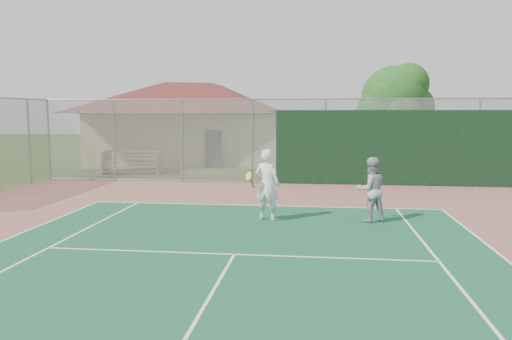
% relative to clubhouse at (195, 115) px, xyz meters
% --- Properties ---
extents(back_fence, '(20.08, 0.11, 3.53)m').
position_rel_clubhouse_xyz_m(back_fence, '(7.80, -9.17, -1.15)').
color(back_fence, gray).
rests_on(back_fence, ground).
extents(clubhouse, '(14.34, 11.05, 5.54)m').
position_rel_clubhouse_xyz_m(clubhouse, '(0.00, 0.00, 0.00)').
color(clubhouse, '#C9B681').
rests_on(clubhouse, ground).
extents(bleachers, '(3.03, 1.99, 1.07)m').
position_rel_clubhouse_xyz_m(bleachers, '(-1.60, -6.32, -2.25)').
color(bleachers, '#9D4024').
rests_on(bleachers, ground).
extents(tree, '(3.83, 3.62, 5.34)m').
position_rel_clubhouse_xyz_m(tree, '(11.21, -4.30, 0.69)').
color(tree, '#3E2716').
rests_on(tree, ground).
extents(player_white_front, '(1.08, 0.83, 1.96)m').
position_rel_clubhouse_xyz_m(player_white_front, '(6.04, -16.35, -1.83)').
color(player_white_front, white).
rests_on(player_white_front, ground).
extents(player_grey_back, '(1.03, 0.93, 1.75)m').
position_rel_clubhouse_xyz_m(player_grey_back, '(8.82, -16.18, -1.94)').
color(player_grey_back, '#A5A7AA').
rests_on(player_grey_back, ground).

